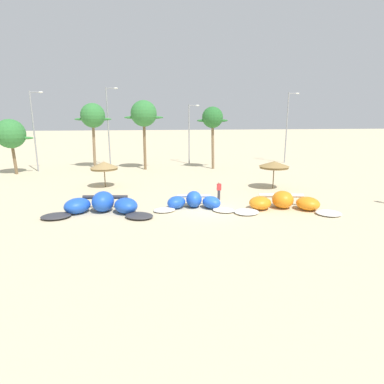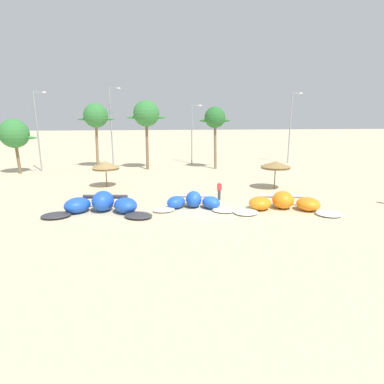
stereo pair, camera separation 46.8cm
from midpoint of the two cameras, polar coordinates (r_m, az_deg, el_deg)
The scene contains 15 objects.
ground_plane at distance 25.39m, azimuth 4.12°, elevation -3.17°, with size 260.00×260.00×0.00m, color beige.
kite_far_left at distance 25.42m, azimuth -15.07°, elevation -2.20°, with size 8.43×4.33×1.55m.
kite_left at distance 25.68m, azimuth 0.81°, elevation -1.79°, with size 6.49×3.42×1.30m.
kite_left_of_center at distance 26.28m, azimuth 16.31°, elevation -1.92°, with size 8.23×4.48×1.36m.
beach_umbrella_near_van at distance 34.07m, azimuth -14.53°, elevation 4.55°, with size 2.79×2.79×2.62m.
beach_umbrella_middle at distance 33.09m, azimuth 14.83°, elevation 4.62°, with size 2.95×2.95×2.76m.
person_by_umbrellas at distance 28.22m, azimuth 5.28°, elevation 0.24°, with size 0.36×0.24×1.62m.
palm_leftmost at distance 45.64m, azimuth -28.47°, elevation 8.95°, with size 5.27×3.51×6.71m.
palm_left at distance 46.48m, azimuth -16.22°, elevation 12.64°, with size 4.85×3.24×8.70m.
palm_left_of_gap at distance 43.77m, azimuth -7.71°, elevation 13.36°, with size 5.06×3.38×9.03m.
palm_center_left at distance 44.02m, azimuth 4.36°, elevation 12.73°, with size 4.17×2.78×8.23m.
lamppost_west at distance 46.32m, azimuth -25.10°, elevation 10.15°, with size 1.67×0.24×10.04m.
lamppost_west_center at distance 47.45m, azimuth -13.59°, elevation 11.55°, with size 1.66×0.24×10.82m.
lamppost_east_center at distance 48.62m, azimuth 0.40°, elevation 10.63°, with size 1.61×0.24×8.62m.
lamppost_east at distance 51.66m, azimuth 17.21°, elevation 11.21°, with size 1.69×0.24×10.37m.
Camera 2 is at (-4.17, -23.95, 7.28)m, focal length 30.42 mm.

